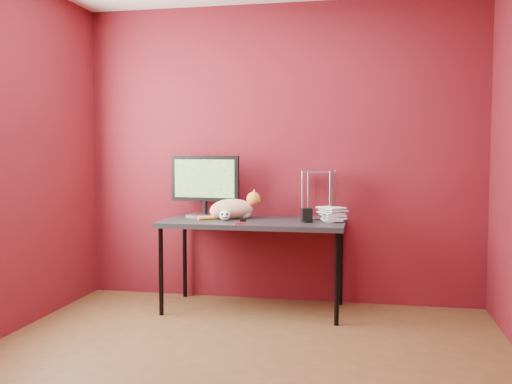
% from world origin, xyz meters
% --- Properties ---
extents(room, '(3.52, 3.52, 2.61)m').
position_xyz_m(room, '(0.00, 0.00, 1.45)').
color(room, '#50361B').
rests_on(room, ground).
extents(desk, '(1.50, 0.70, 0.75)m').
position_xyz_m(desk, '(-0.15, 1.37, 0.70)').
color(desk, black).
rests_on(desk, ground).
extents(monitor, '(0.61, 0.22, 0.53)m').
position_xyz_m(monitor, '(-0.62, 1.55, 1.05)').
color(monitor, '#A4A4A9').
rests_on(monitor, desk).
extents(cat, '(0.49, 0.31, 0.25)m').
position_xyz_m(cat, '(-0.35, 1.44, 0.84)').
color(cat, '#C35329').
rests_on(cat, desk).
extents(skull_mug, '(0.09, 0.09, 0.09)m').
position_xyz_m(skull_mug, '(-0.38, 1.29, 0.79)').
color(skull_mug, white).
rests_on(skull_mug, desk).
extents(speaker, '(0.10, 0.10, 0.11)m').
position_xyz_m(speaker, '(0.29, 1.32, 0.80)').
color(speaker, black).
rests_on(speaker, desk).
extents(book_stack, '(0.26, 0.27, 1.29)m').
position_xyz_m(book_stack, '(0.42, 1.41, 1.39)').
color(book_stack, beige).
rests_on(book_stack, desk).
extents(wire_rack, '(0.26, 0.23, 0.41)m').
position_xyz_m(wire_rack, '(0.36, 1.59, 0.95)').
color(wire_rack, '#A4A4A9').
rests_on(wire_rack, desk).
extents(pocket_knife, '(0.08, 0.04, 0.02)m').
position_xyz_m(pocket_knife, '(-0.21, 1.08, 0.76)').
color(pocket_knife, '#AC0D25').
rests_on(pocket_knife, desk).
extents(black_gadget, '(0.06, 0.04, 0.02)m').
position_xyz_m(black_gadget, '(-0.22, 1.26, 0.76)').
color(black_gadget, black).
rests_on(black_gadget, desk).
extents(washer, '(0.04, 0.04, 0.00)m').
position_xyz_m(washer, '(-0.23, 1.08, 0.75)').
color(washer, '#A4A4A9').
rests_on(washer, desk).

